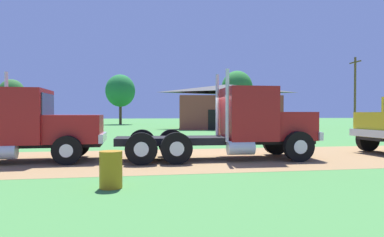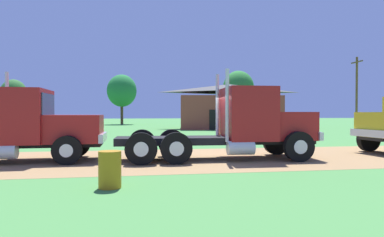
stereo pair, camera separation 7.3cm
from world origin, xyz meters
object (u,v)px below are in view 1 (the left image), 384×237
Objects in this scene: shed_building at (228,107)px; utility_pole_near at (355,91)px; steel_barrel at (111,170)px; truck_foreground_white at (244,125)px; truck_near_left at (28,128)px.

utility_pole_near reaches higher than shed_building.
steel_barrel is 39.64m from utility_pole_near.
utility_pole_near is at bearing 46.90° from steel_barrel.
truck_foreground_white is 8.35m from truck_near_left.
truck_foreground_white is at bearing -3.93° from truck_near_left.
truck_near_left is at bearing 123.52° from steel_barrel.
shed_building is at bearing 59.27° from truck_near_left.
utility_pole_near reaches higher than truck_foreground_white.
truck_near_left is at bearing -142.09° from utility_pole_near.
truck_near_left is 28.72m from shed_building.
truck_near_left is 6.23m from steel_barrel.
shed_building reaches higher than truck_near_left.
truck_foreground_white is 26.04m from shed_building.
shed_building reaches higher than steel_barrel.
truck_foreground_white is 32.88m from utility_pole_near.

